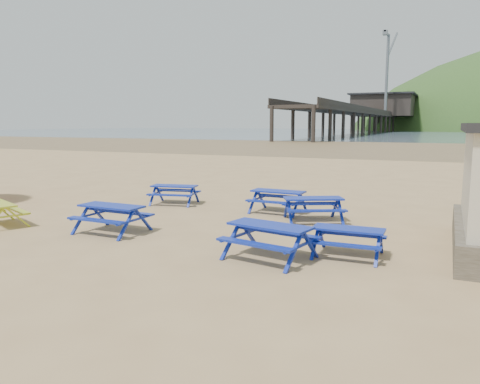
% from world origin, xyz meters
% --- Properties ---
extents(ground, '(400.00, 400.00, 0.00)m').
position_xyz_m(ground, '(0.00, 0.00, 0.00)').
color(ground, tan).
rests_on(ground, ground).
extents(wet_sand, '(400.00, 400.00, 0.00)m').
position_xyz_m(wet_sand, '(0.00, 55.00, 0.00)').
color(wet_sand, olive).
rests_on(wet_sand, ground).
extents(sea, '(400.00, 400.00, 0.00)m').
position_xyz_m(sea, '(0.00, 170.00, 0.01)').
color(sea, '#485B68').
rests_on(sea, ground).
extents(picnic_table_blue_a, '(2.02, 1.76, 0.74)m').
position_xyz_m(picnic_table_blue_a, '(-3.18, 3.71, 0.37)').
color(picnic_table_blue_a, '#023098').
rests_on(picnic_table_blue_a, ground).
extents(picnic_table_blue_b, '(1.93, 1.59, 0.79)m').
position_xyz_m(picnic_table_blue_b, '(1.13, 3.70, 0.39)').
color(picnic_table_blue_b, '#023098').
rests_on(picnic_table_blue_b, ground).
extents(picnic_table_blue_c, '(2.34, 2.18, 0.78)m').
position_xyz_m(picnic_table_blue_c, '(2.68, 2.69, 0.39)').
color(picnic_table_blue_c, '#023098').
rests_on(picnic_table_blue_c, ground).
extents(picnic_table_blue_d, '(1.96, 1.60, 0.80)m').
position_xyz_m(picnic_table_blue_d, '(-2.24, -1.19, 0.40)').
color(picnic_table_blue_d, '#023098').
rests_on(picnic_table_blue_d, ground).
extents(picnic_table_blue_e, '(2.22, 1.92, 0.82)m').
position_xyz_m(picnic_table_blue_e, '(2.88, -1.83, 0.41)').
color(picnic_table_blue_e, '#023098').
rests_on(picnic_table_blue_e, ground).
extents(picnic_table_blue_f, '(1.68, 1.37, 0.69)m').
position_xyz_m(picnic_table_blue_f, '(4.51, -0.90, 0.35)').
color(picnic_table_blue_f, '#023098').
rests_on(picnic_table_blue_f, ground).
extents(pier, '(24.00, 220.00, 39.29)m').
position_xyz_m(pier, '(-17.99, 178.23, 5.46)').
color(pier, black).
rests_on(pier, ground).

